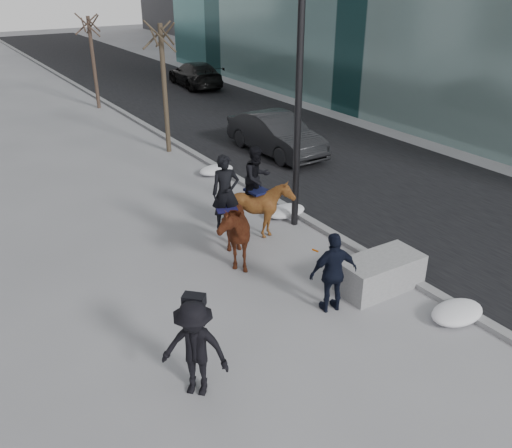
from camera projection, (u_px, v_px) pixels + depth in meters
ground at (287, 310)px, 11.27m from camera, size 120.00×120.00×0.00m
road at (284, 140)px, 22.28m from camera, size 8.00×90.00×0.01m
curb at (197, 155)px, 20.31m from camera, size 0.25×90.00×0.12m
planter at (380, 273)px, 11.89m from camera, size 1.89×0.97×0.75m
car_near at (276, 134)px, 20.39m from camera, size 1.70×4.61×1.51m
car_far at (195, 74)px, 31.93m from camera, size 2.49×5.10×1.43m
tree_near at (164, 83)px, 19.82m from camera, size 1.20×1.20×5.19m
tree_far at (93, 58)px, 26.35m from camera, size 1.20×1.20×4.84m
mounted_left at (229, 224)px, 12.78m from camera, size 1.53×2.22×2.62m
mounted_right at (259, 202)px, 13.97m from camera, size 1.40×1.55×2.42m
feeder at (333, 273)px, 10.92m from camera, size 1.10×0.98×1.75m
camera_crew at (195, 349)px, 8.74m from camera, size 1.26×1.26×1.75m
lamppost at (298, 34)px, 12.98m from camera, size 0.25×1.65×9.09m
snow_piles at (299, 219)px, 14.94m from camera, size 1.23×10.83×0.31m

